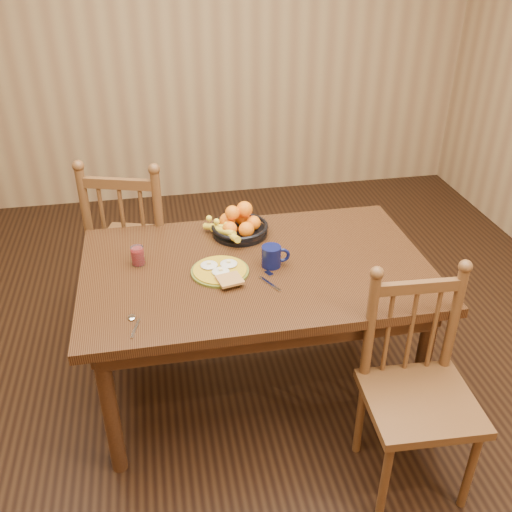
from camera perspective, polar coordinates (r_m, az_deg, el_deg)
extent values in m
cube|color=black|center=(3.11, 0.00, -12.84)|extent=(4.50, 5.00, 0.01)
cube|color=#8D6946|center=(4.80, -5.96, 21.18)|extent=(4.50, 0.01, 2.70)
cube|color=black|center=(2.65, 0.00, -1.34)|extent=(1.60, 1.00, 0.04)
cube|color=#311B0D|center=(3.05, -1.46, 1.63)|extent=(1.40, 0.04, 0.10)
cube|color=#311B0D|center=(2.36, 1.91, -8.18)|extent=(1.40, 0.04, 0.10)
cube|color=#311B0D|center=(2.89, 14.15, -1.11)|extent=(0.04, 0.84, 0.10)
cube|color=#311B0D|center=(2.68, -15.35, -4.13)|extent=(0.04, 0.84, 0.10)
cylinder|color=#311B0D|center=(2.56, -14.36, -14.77)|extent=(0.07, 0.07, 0.70)
cylinder|color=#311B0D|center=(2.78, 16.22, -10.77)|extent=(0.07, 0.07, 0.70)
cylinder|color=#311B0D|center=(3.18, -13.93, -4.51)|extent=(0.07, 0.07, 0.70)
cylinder|color=#311B0D|center=(3.35, 10.55, -1.99)|extent=(0.07, 0.07, 0.70)
cube|color=#543419|center=(3.39, -11.57, 1.04)|extent=(0.59, 0.58, 0.04)
cylinder|color=#543419|center=(3.62, -7.36, -1.19)|extent=(0.04, 0.04, 0.47)
cylinder|color=#543419|center=(3.73, -13.24, -0.81)|extent=(0.04, 0.04, 0.47)
cylinder|color=#543419|center=(3.33, -8.77, -4.56)|extent=(0.04, 0.04, 0.47)
cylinder|color=#543419|center=(3.44, -15.13, -4.03)|extent=(0.04, 0.04, 0.47)
cylinder|color=#543419|center=(3.03, -9.67, 3.57)|extent=(0.05, 0.05, 0.57)
cylinder|color=#543419|center=(3.16, -16.57, 3.84)|extent=(0.05, 0.05, 0.57)
cylinder|color=#543419|center=(3.11, -13.08, 2.82)|extent=(0.02, 0.02, 0.44)
cube|color=#543419|center=(3.01, -13.64, 7.04)|extent=(0.39, 0.15, 0.05)
cube|color=#543419|center=(2.48, 16.12, -13.89)|extent=(0.46, 0.44, 0.04)
cylinder|color=#543419|center=(2.49, 12.76, -21.05)|extent=(0.04, 0.04, 0.43)
cylinder|color=#543419|center=(2.61, 20.63, -19.43)|extent=(0.04, 0.04, 0.43)
cylinder|color=#543419|center=(2.69, 10.37, -15.55)|extent=(0.04, 0.04, 0.43)
cylinder|color=#543419|center=(2.81, 17.59, -14.37)|extent=(0.04, 0.04, 0.43)
cylinder|color=#543419|center=(2.38, 11.33, -6.96)|extent=(0.04, 0.04, 0.52)
cylinder|color=#543419|center=(2.51, 19.16, -6.03)|extent=(0.04, 0.04, 0.52)
cylinder|color=#543419|center=(2.47, 15.20, -7.42)|extent=(0.02, 0.02, 0.40)
cube|color=#543419|center=(2.34, 15.95, -2.99)|extent=(0.36, 0.05, 0.05)
cylinder|color=#59601E|center=(2.59, -3.63, -1.54)|extent=(0.26, 0.26, 0.01)
cylinder|color=#B38916|center=(2.59, -3.63, -1.41)|extent=(0.24, 0.24, 0.01)
ellipsoid|color=silver|center=(2.61, -4.72, -0.90)|extent=(0.08, 0.08, 0.01)
cube|color=#F2E08C|center=(2.60, -4.73, -0.70)|extent=(0.02, 0.02, 0.01)
ellipsoid|color=silver|center=(2.61, -2.75, -0.77)|extent=(0.08, 0.08, 0.01)
cube|color=#F2E08C|center=(2.61, -2.75, -0.56)|extent=(0.02, 0.02, 0.01)
ellipsoid|color=silver|center=(2.56, -3.55, -1.56)|extent=(0.08, 0.08, 0.01)
cube|color=#F2E08C|center=(2.55, -3.56, -1.35)|extent=(0.02, 0.02, 0.01)
cube|color=brown|center=(2.50, -2.64, -2.38)|extent=(0.12, 0.12, 0.01)
cube|color=silver|center=(2.51, 1.41, -2.79)|extent=(0.08, 0.13, 0.00)
cube|color=silver|center=(2.58, 1.28, -1.74)|extent=(0.04, 0.05, 0.00)
cube|color=silver|center=(2.30, -11.96, -7.08)|extent=(0.04, 0.12, 0.00)
ellipsoid|color=silver|center=(2.36, -12.34, -5.99)|extent=(0.03, 0.04, 0.01)
cylinder|color=#0A0E37|center=(2.62, 1.54, -0.04)|extent=(0.09, 0.09, 0.10)
torus|color=#0A0E37|center=(2.63, 2.65, 0.07)|extent=(0.07, 0.02, 0.07)
cylinder|color=black|center=(2.59, 1.55, 0.84)|extent=(0.08, 0.08, 0.00)
cylinder|color=silver|center=(2.69, -11.74, 0.03)|extent=(0.06, 0.06, 0.09)
cylinder|color=maroon|center=(2.69, -11.73, -0.10)|extent=(0.05, 0.05, 0.07)
cylinder|color=black|center=(2.90, -1.62, 2.39)|extent=(0.28, 0.28, 0.02)
torus|color=black|center=(2.88, -1.63, 3.00)|extent=(0.29, 0.29, 0.02)
cylinder|color=black|center=(2.91, -1.62, 2.25)|extent=(0.10, 0.10, 0.01)
sphere|color=orange|center=(2.89, -0.26, 3.33)|extent=(0.07, 0.07, 0.07)
sphere|color=orange|center=(2.94, -1.42, 3.88)|extent=(0.08, 0.08, 0.08)
sphere|color=orange|center=(2.91, -2.88, 3.55)|extent=(0.08, 0.08, 0.08)
sphere|color=orange|center=(2.84, -2.64, 2.73)|extent=(0.07, 0.07, 0.07)
sphere|color=orange|center=(2.82, -0.97, 2.67)|extent=(0.08, 0.08, 0.08)
sphere|color=orange|center=(2.88, -1.16, 4.70)|extent=(0.08, 0.08, 0.08)
sphere|color=orange|center=(2.86, -2.38, 4.34)|extent=(0.07, 0.07, 0.07)
cylinder|color=yellow|center=(2.84, -3.29, 2.47)|extent=(0.10, 0.17, 0.07)
cylinder|color=yellow|center=(2.88, -3.82, 2.89)|extent=(0.14, 0.15, 0.07)
cylinder|color=yellow|center=(2.80, -2.55, 2.04)|extent=(0.06, 0.18, 0.07)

